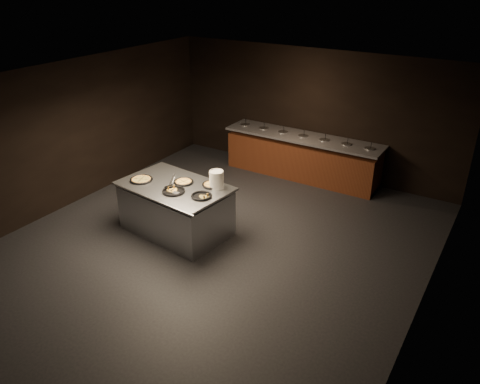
{
  "coord_description": "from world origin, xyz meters",
  "views": [
    {
      "loc": [
        4.14,
        -5.8,
        4.54
      ],
      "look_at": [
        0.34,
        0.3,
        1.02
      ],
      "focal_mm": 35.0,
      "sensor_mm": 36.0,
      "label": 1
    }
  ],
  "objects_px": {
    "plate_stack": "(217,180)",
    "pan_cheese_whole": "(184,182)",
    "serving_counter": "(176,209)",
    "pan_veggie_whole": "(141,180)"
  },
  "relations": [
    {
      "from": "plate_stack",
      "to": "pan_veggie_whole",
      "type": "height_order",
      "value": "plate_stack"
    },
    {
      "from": "pan_veggie_whole",
      "to": "pan_cheese_whole",
      "type": "distance_m",
      "value": 0.8
    },
    {
      "from": "serving_counter",
      "to": "plate_stack",
      "type": "height_order",
      "value": "plate_stack"
    },
    {
      "from": "serving_counter",
      "to": "pan_veggie_whole",
      "type": "bearing_deg",
      "value": -159.3
    },
    {
      "from": "plate_stack",
      "to": "pan_cheese_whole",
      "type": "distance_m",
      "value": 0.66
    },
    {
      "from": "serving_counter",
      "to": "pan_veggie_whole",
      "type": "distance_m",
      "value": 0.84
    },
    {
      "from": "serving_counter",
      "to": "pan_cheese_whole",
      "type": "bearing_deg",
      "value": 70.18
    },
    {
      "from": "pan_veggie_whole",
      "to": "plate_stack",
      "type": "bearing_deg",
      "value": 19.7
    },
    {
      "from": "plate_stack",
      "to": "pan_veggie_whole",
      "type": "relative_size",
      "value": 0.76
    },
    {
      "from": "serving_counter",
      "to": "pan_veggie_whole",
      "type": "relative_size",
      "value": 5.05
    }
  ]
}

